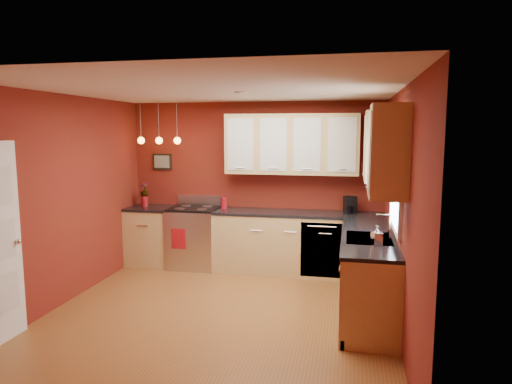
% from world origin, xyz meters
% --- Properties ---
extents(floor, '(4.20, 4.20, 0.00)m').
position_xyz_m(floor, '(0.00, 0.00, 0.00)').
color(floor, brown).
rests_on(floor, ground).
extents(ceiling, '(4.00, 4.20, 0.02)m').
position_xyz_m(ceiling, '(0.00, 0.00, 2.60)').
color(ceiling, silver).
rests_on(ceiling, wall_back).
extents(wall_back, '(4.00, 0.02, 2.60)m').
position_xyz_m(wall_back, '(0.00, 2.10, 1.30)').
color(wall_back, maroon).
rests_on(wall_back, floor).
extents(wall_front, '(4.00, 0.02, 2.60)m').
position_xyz_m(wall_front, '(0.00, -2.10, 1.30)').
color(wall_front, maroon).
rests_on(wall_front, floor).
extents(wall_left, '(0.02, 4.20, 2.60)m').
position_xyz_m(wall_left, '(-2.00, 0.00, 1.30)').
color(wall_left, maroon).
rests_on(wall_left, floor).
extents(wall_right, '(0.02, 4.20, 2.60)m').
position_xyz_m(wall_right, '(2.00, 0.00, 1.30)').
color(wall_right, maroon).
rests_on(wall_right, floor).
extents(base_cabinets_back_left, '(0.70, 0.60, 0.90)m').
position_xyz_m(base_cabinets_back_left, '(-1.65, 1.80, 0.45)').
color(base_cabinets_back_left, tan).
rests_on(base_cabinets_back_left, floor).
extents(base_cabinets_back_right, '(2.54, 0.60, 0.90)m').
position_xyz_m(base_cabinets_back_right, '(0.73, 1.80, 0.45)').
color(base_cabinets_back_right, tan).
rests_on(base_cabinets_back_right, floor).
extents(base_cabinets_right, '(0.60, 2.10, 0.90)m').
position_xyz_m(base_cabinets_right, '(1.70, 0.45, 0.45)').
color(base_cabinets_right, tan).
rests_on(base_cabinets_right, floor).
extents(counter_back_left, '(0.70, 0.62, 0.04)m').
position_xyz_m(counter_back_left, '(-1.65, 1.80, 0.92)').
color(counter_back_left, black).
rests_on(counter_back_left, base_cabinets_back_left).
extents(counter_back_right, '(2.54, 0.62, 0.04)m').
position_xyz_m(counter_back_right, '(0.73, 1.80, 0.92)').
color(counter_back_right, black).
rests_on(counter_back_right, base_cabinets_back_right).
extents(counter_right, '(0.62, 2.10, 0.04)m').
position_xyz_m(counter_right, '(1.70, 0.45, 0.92)').
color(counter_right, black).
rests_on(counter_right, base_cabinets_right).
extents(gas_range, '(0.76, 0.64, 1.11)m').
position_xyz_m(gas_range, '(-0.92, 1.80, 0.48)').
color(gas_range, silver).
rests_on(gas_range, floor).
extents(dishwasher_front, '(0.60, 0.02, 0.80)m').
position_xyz_m(dishwasher_front, '(1.10, 1.51, 0.45)').
color(dishwasher_front, silver).
rests_on(dishwasher_front, base_cabinets_back_right).
extents(sink, '(0.50, 0.70, 0.33)m').
position_xyz_m(sink, '(1.70, 0.30, 0.92)').
color(sink, '#97979C').
rests_on(sink, counter_right).
extents(window, '(0.06, 1.02, 1.22)m').
position_xyz_m(window, '(1.97, 0.30, 1.69)').
color(window, white).
rests_on(window, wall_right).
extents(upper_cabinets_back, '(2.00, 0.35, 0.90)m').
position_xyz_m(upper_cabinets_back, '(0.60, 1.93, 1.95)').
color(upper_cabinets_back, tan).
rests_on(upper_cabinets_back, wall_back).
extents(upper_cabinets_right, '(0.35, 1.95, 0.90)m').
position_xyz_m(upper_cabinets_right, '(1.82, 0.32, 1.95)').
color(upper_cabinets_right, tan).
rests_on(upper_cabinets_right, wall_right).
extents(wall_picture, '(0.32, 0.03, 0.26)m').
position_xyz_m(wall_picture, '(-1.55, 2.08, 1.65)').
color(wall_picture, black).
rests_on(wall_picture, wall_back).
extents(pendant_lights, '(0.71, 0.11, 0.66)m').
position_xyz_m(pendant_lights, '(-1.45, 1.75, 2.01)').
color(pendant_lights, '#97979C').
rests_on(pendant_lights, ceiling).
extents(red_canister, '(0.11, 0.11, 0.17)m').
position_xyz_m(red_canister, '(-0.45, 1.88, 1.03)').
color(red_canister, maroon).
rests_on(red_canister, counter_back_right).
extents(red_vase, '(0.10, 0.10, 0.17)m').
position_xyz_m(red_vase, '(-1.76, 1.82, 1.02)').
color(red_vase, maroon).
rests_on(red_vase, counter_back_left).
extents(flowers, '(0.17, 0.17, 0.23)m').
position_xyz_m(flowers, '(-1.76, 1.82, 1.20)').
color(flowers, maroon).
rests_on(flowers, red_vase).
extents(coffee_maker, '(0.21, 0.21, 0.25)m').
position_xyz_m(coffee_maker, '(1.49, 1.88, 1.06)').
color(coffee_maker, black).
rests_on(coffee_maker, counter_back_right).
extents(soap_pump, '(0.13, 0.13, 0.21)m').
position_xyz_m(soap_pump, '(1.76, -0.04, 1.05)').
color(soap_pump, silver).
rests_on(soap_pump, counter_right).
extents(dish_towel, '(0.23, 0.02, 0.31)m').
position_xyz_m(dish_towel, '(-1.06, 1.47, 0.52)').
color(dish_towel, maroon).
rests_on(dish_towel, gas_range).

